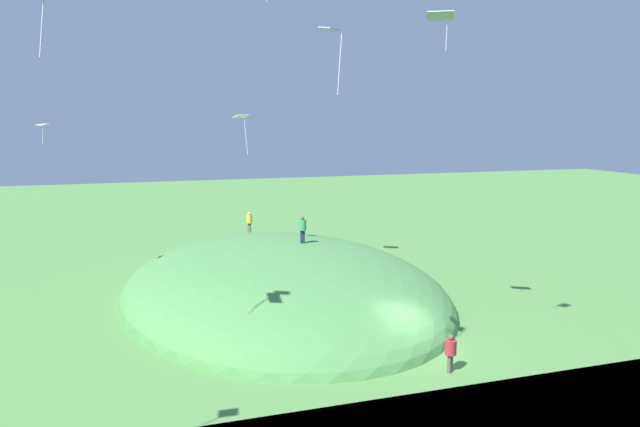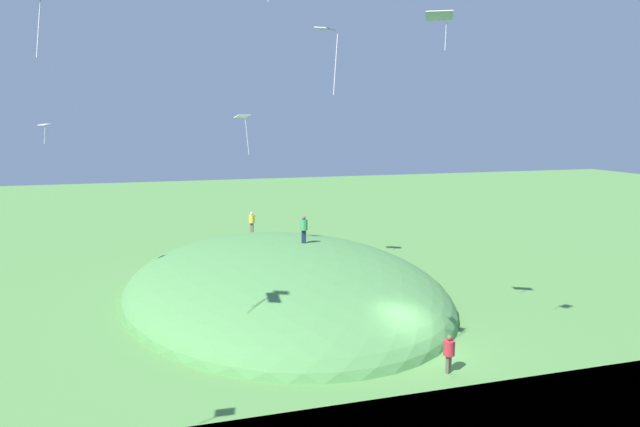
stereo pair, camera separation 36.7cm
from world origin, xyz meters
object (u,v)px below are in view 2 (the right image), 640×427
object	(u,v)px
kite_0	(44,126)
kite_5	(440,17)
person_walking_path	(449,350)
kite_1	(327,37)
kite_10	(243,120)
person_on_hilltop	(304,226)
person_watching_kites	(252,220)

from	to	relation	value
kite_0	kite_5	bearing A→B (deg)	-123.62
person_walking_path	kite_5	world-z (taller)	kite_5
kite_1	kite_0	bearing A→B (deg)	33.24
kite_0	kite_10	bearing A→B (deg)	-90.23
person_on_hilltop	kite_0	size ratio (longest dim) A/B	1.61
kite_0	person_watching_kites	bearing A→B (deg)	-53.04
person_watching_kites	person_walking_path	world-z (taller)	person_watching_kites
person_walking_path	kite_1	xyz separation A→B (m)	(-2.06, 5.84, 11.71)
kite_5	kite_10	xyz separation A→B (m)	(10.97, 6.28, -4.17)
person_walking_path	kite_10	xyz separation A→B (m)	(13.50, 5.77, 9.17)
kite_0	person_on_hilltop	bearing A→B (deg)	-89.47
kite_0	kite_1	xyz separation A→B (m)	(-15.60, -10.23, 2.87)
person_walking_path	kite_10	distance (m)	17.31
person_watching_kites	kite_10	world-z (taller)	kite_10
person_on_hilltop	kite_0	distance (m)	15.10
person_walking_path	kite_10	world-z (taller)	kite_10
person_on_hilltop	kite_0	xyz separation A→B (m)	(-0.13, 13.86, 5.99)
kite_1	kite_5	distance (m)	7.99
person_walking_path	kite_5	bearing A→B (deg)	-134.42
person_on_hilltop	kite_5	xyz separation A→B (m)	(-11.14, -2.71, 10.48)
kite_0	kite_10	world-z (taller)	kite_10
person_watching_kites	person_on_hilltop	bearing A→B (deg)	129.15
person_watching_kites	person_walking_path	distance (m)	23.28
person_on_hilltop	kite_0	world-z (taller)	kite_0
person_on_hilltop	person_walking_path	bearing A→B (deg)	-83.90
kite_1	kite_5	xyz separation A→B (m)	(4.59, -6.34, 1.63)
person_on_hilltop	person_walking_path	xyz separation A→B (m)	(-13.67, -2.21, -2.85)
person_watching_kites	kite_5	world-z (taller)	kite_5
kite_0	kite_5	size ratio (longest dim) A/B	0.67
person_watching_kites	kite_0	world-z (taller)	kite_0
kite_0	kite_5	distance (m)	20.40
person_walking_path	kite_1	size ratio (longest dim) A/B	0.77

